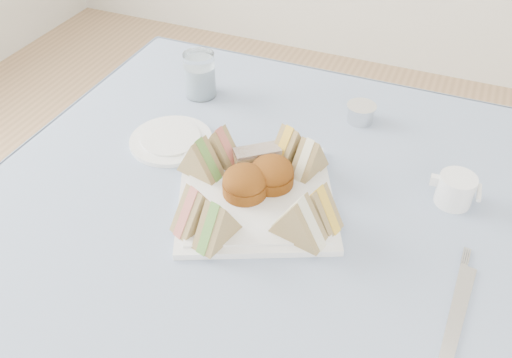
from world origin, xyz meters
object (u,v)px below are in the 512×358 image
at_px(table, 261,337).
at_px(water_glass, 200,75).
at_px(serving_plate, 256,198).
at_px(creamer_jug, 455,190).

distance_m(table, water_glass, 0.59).
xyz_separation_m(serving_plate, water_glass, (-0.25, 0.28, 0.04)).
bearing_deg(serving_plate, water_glass, 107.60).
distance_m(table, creamer_jug, 0.52).
relative_size(table, water_glass, 8.99).
relative_size(serving_plate, water_glass, 2.66).
height_order(serving_plate, creamer_jug, creamer_jug).
bearing_deg(table, creamer_jug, 27.07).
bearing_deg(serving_plate, creamer_jug, -2.19).
bearing_deg(water_glass, serving_plate, -47.96).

